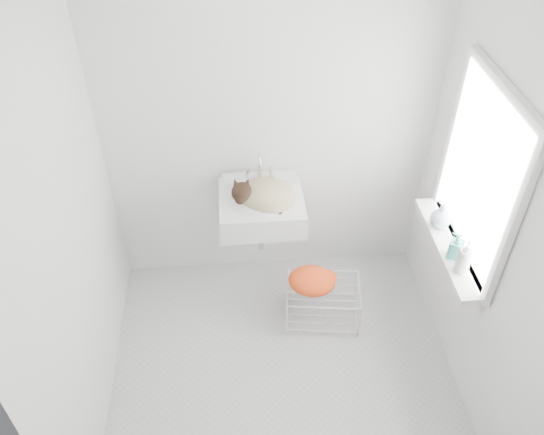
{
  "coord_description": "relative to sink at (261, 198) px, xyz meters",
  "views": [
    {
      "loc": [
        -0.25,
        -2.12,
        3.14
      ],
      "look_at": [
        -0.03,
        0.5,
        0.88
      ],
      "focal_mm": 36.85,
      "sensor_mm": 36.0,
      "label": 1
    }
  ],
  "objects": [
    {
      "name": "bottle_c",
      "position": [
        1.08,
        -0.37,
        0.0
      ],
      "size": [
        0.18,
        0.18,
        0.16
      ],
      "primitive_type": "imported",
      "rotation": [
        0.0,
        0.0,
        3.82
      ],
      "color": "silver",
      "rests_on": "windowsill"
    },
    {
      "name": "bottle_b",
      "position": [
        1.08,
        -0.64,
        0.0
      ],
      "size": [
        0.11,
        0.11,
        0.17
      ],
      "primitive_type": "imported",
      "rotation": [
        0.0,
        0.0,
        4.14
      ],
      "color": "teal",
      "rests_on": "windowsill"
    },
    {
      "name": "sink",
      "position": [
        0.0,
        0.0,
        0.0
      ],
      "size": [
        0.56,
        0.49,
        0.22
      ],
      "primitive_type": "cube",
      "color": "white",
      "rests_on": "back_wall"
    },
    {
      "name": "towel",
      "position": [
        0.31,
        -0.32,
        -0.53
      ],
      "size": [
        0.37,
        0.3,
        0.13
      ],
      "primitive_type": "ellipsoid",
      "rotation": [
        0.0,
        0.0,
        -0.22
      ],
      "color": "orange",
      "rests_on": "wire_rack"
    },
    {
      "name": "right_wall",
      "position": [
        1.18,
        -0.74,
        0.4
      ],
      "size": [
        0.02,
        2.0,
        2.5
      ],
      "primitive_type": "cube",
      "color": "silver",
      "rests_on": "ground"
    },
    {
      "name": "faucet",
      "position": [
        0.0,
        0.18,
        0.14
      ],
      "size": [
        0.2,
        0.14,
        0.2
      ],
      "primitive_type": null,
      "color": "silver",
      "rests_on": "sink"
    },
    {
      "name": "window_glass",
      "position": [
        1.16,
        -0.54,
        0.5
      ],
      "size": [
        0.01,
        0.8,
        1.0
      ],
      "primitive_type": "cube",
      "color": "white",
      "rests_on": "right_wall"
    },
    {
      "name": "back_wall",
      "position": [
        0.08,
        0.26,
        0.4
      ],
      "size": [
        2.2,
        0.02,
        2.5
      ],
      "primitive_type": "cube",
      "color": "silver",
      "rests_on": "ground"
    },
    {
      "name": "windowsill",
      "position": [
        1.09,
        -0.54,
        -0.02
      ],
      "size": [
        0.16,
        0.88,
        0.04
      ],
      "primitive_type": "cube",
      "color": "white",
      "rests_on": "right_wall"
    },
    {
      "name": "wire_rack",
      "position": [
        0.4,
        -0.32,
        -0.7
      ],
      "size": [
        0.53,
        0.41,
        0.29
      ],
      "primitive_type": "cube",
      "rotation": [
        0.0,
        0.0,
        -0.14
      ],
      "color": "silver",
      "rests_on": "floor"
    },
    {
      "name": "bottle_a",
      "position": [
        1.08,
        -0.76,
        0.0
      ],
      "size": [
        0.1,
        0.1,
        0.19
      ],
      "primitive_type": "imported",
      "rotation": [
        0.0,
        0.0,
        5.69
      ],
      "color": "white",
      "rests_on": "windowsill"
    },
    {
      "name": "left_wall",
      "position": [
        -1.02,
        -0.74,
        0.4
      ],
      "size": [
        0.02,
        2.0,
        2.5
      ],
      "primitive_type": "cube",
      "color": "silver",
      "rests_on": "ground"
    },
    {
      "name": "window_frame",
      "position": [
        1.15,
        -0.54,
        0.5
      ],
      "size": [
        0.04,
        0.9,
        1.1
      ],
      "primitive_type": "cube",
      "color": "white",
      "rests_on": "right_wall"
    },
    {
      "name": "cat",
      "position": [
        0.01,
        -0.02,
        0.04
      ],
      "size": [
        0.44,
        0.39,
        0.25
      ],
      "rotation": [
        0.0,
        0.0,
        -0.22
      ],
      "color": "tan",
      "rests_on": "sink"
    },
    {
      "name": "floor",
      "position": [
        0.08,
        -0.74,
        -0.85
      ],
      "size": [
        2.2,
        2.0,
        0.02
      ],
      "primitive_type": "cube",
      "color": "#B3B4B5",
      "rests_on": "ground"
    }
  ]
}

